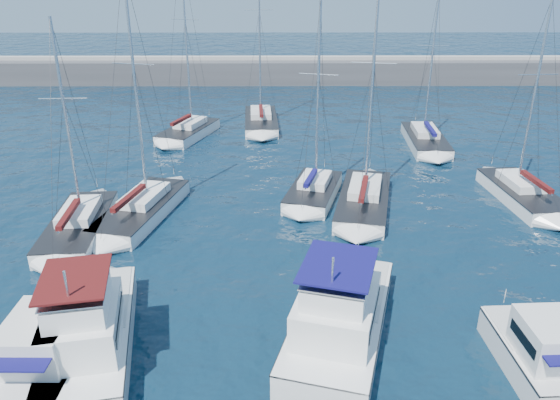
{
  "coord_description": "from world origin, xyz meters",
  "views": [
    {
      "loc": [
        0.14,
        -23.67,
        15.11
      ],
      "look_at": [
        0.28,
        4.12,
        3.0
      ],
      "focal_mm": 35.0,
      "sensor_mm": 36.0,
      "label": 1
    }
  ],
  "objects_px": {
    "sailboat_mid_c": "(314,191)",
    "motor_yacht_stbd_outer": "(537,354)",
    "sailboat_mid_d": "(364,200)",
    "sailboat_back_c": "(425,140)",
    "sailboat_mid_b": "(142,209)",
    "sailboat_mid_a": "(79,225)",
    "sailboat_mid_e": "(522,194)",
    "motor_yacht_port_inner": "(88,332)",
    "sailboat_back_b": "(261,121)",
    "motor_yacht_stbd_inner": "(339,318)",
    "sailboat_back_a": "(189,131)",
    "motor_yacht_port_outer": "(51,349)"
  },
  "relations": [
    {
      "from": "motor_yacht_port_inner",
      "to": "sailboat_mid_d",
      "type": "distance_m",
      "value": 20.29
    },
    {
      "from": "sailboat_back_b",
      "to": "sailboat_mid_d",
      "type": "bearing_deg",
      "value": -72.22
    },
    {
      "from": "sailboat_mid_e",
      "to": "sailboat_back_b",
      "type": "distance_m",
      "value": 26.46
    },
    {
      "from": "sailboat_mid_c",
      "to": "sailboat_back_a",
      "type": "relative_size",
      "value": 0.8
    },
    {
      "from": "motor_yacht_port_inner",
      "to": "sailboat_mid_d",
      "type": "height_order",
      "value": "sailboat_mid_d"
    },
    {
      "from": "motor_yacht_port_outer",
      "to": "sailboat_back_a",
      "type": "relative_size",
      "value": 0.41
    },
    {
      "from": "motor_yacht_stbd_outer",
      "to": "sailboat_mid_b",
      "type": "relative_size",
      "value": 0.36
    },
    {
      "from": "sailboat_mid_b",
      "to": "sailboat_back_a",
      "type": "relative_size",
      "value": 0.91
    },
    {
      "from": "sailboat_mid_c",
      "to": "motor_yacht_stbd_outer",
      "type": "bearing_deg",
      "value": -51.02
    },
    {
      "from": "sailboat_mid_b",
      "to": "sailboat_back_c",
      "type": "bearing_deg",
      "value": 47.13
    },
    {
      "from": "motor_yacht_port_inner",
      "to": "motor_yacht_stbd_outer",
      "type": "bearing_deg",
      "value": -14.84
    },
    {
      "from": "motor_yacht_port_outer",
      "to": "sailboat_back_b",
      "type": "xyz_separation_m",
      "value": [
        7.43,
        35.8,
        -0.4
      ]
    },
    {
      "from": "sailboat_mid_c",
      "to": "motor_yacht_port_inner",
      "type": "bearing_deg",
      "value": -106.64
    },
    {
      "from": "motor_yacht_stbd_outer",
      "to": "sailboat_mid_c",
      "type": "bearing_deg",
      "value": 111.1
    },
    {
      "from": "motor_yacht_stbd_outer",
      "to": "sailboat_back_b",
      "type": "xyz_separation_m",
      "value": [
        -11.87,
        36.2,
        -0.4
      ]
    },
    {
      "from": "sailboat_mid_d",
      "to": "sailboat_back_b",
      "type": "xyz_separation_m",
      "value": [
        -7.45,
        19.94,
        0.03
      ]
    },
    {
      "from": "sailboat_mid_b",
      "to": "sailboat_mid_d",
      "type": "relative_size",
      "value": 1.02
    },
    {
      "from": "motor_yacht_port_outer",
      "to": "sailboat_mid_a",
      "type": "relative_size",
      "value": 0.54
    },
    {
      "from": "motor_yacht_port_outer",
      "to": "sailboat_back_a",
      "type": "bearing_deg",
      "value": 89.41
    },
    {
      "from": "sailboat_mid_e",
      "to": "sailboat_back_c",
      "type": "xyz_separation_m",
      "value": [
        -3.56,
        12.51,
        -0.0
      ]
    },
    {
      "from": "sailboat_mid_b",
      "to": "sailboat_mid_e",
      "type": "relative_size",
      "value": 1.14
    },
    {
      "from": "sailboat_mid_a",
      "to": "sailboat_back_b",
      "type": "relative_size",
      "value": 0.72
    },
    {
      "from": "sailboat_mid_b",
      "to": "sailboat_back_c",
      "type": "height_order",
      "value": "sailboat_mid_b"
    },
    {
      "from": "motor_yacht_port_inner",
      "to": "sailboat_back_a",
      "type": "relative_size",
      "value": 0.56
    },
    {
      "from": "sailboat_back_c",
      "to": "sailboat_mid_a",
      "type": "bearing_deg",
      "value": -142.35
    },
    {
      "from": "sailboat_mid_d",
      "to": "sailboat_back_c",
      "type": "xyz_separation_m",
      "value": [
        7.51,
        13.55,
        -0.01
      ]
    },
    {
      "from": "motor_yacht_port_outer",
      "to": "sailboat_mid_d",
      "type": "height_order",
      "value": "sailboat_mid_d"
    },
    {
      "from": "motor_yacht_port_inner",
      "to": "sailboat_mid_d",
      "type": "bearing_deg",
      "value": 36.88
    },
    {
      "from": "sailboat_mid_c",
      "to": "sailboat_mid_e",
      "type": "relative_size",
      "value": 1.0
    },
    {
      "from": "sailboat_mid_a",
      "to": "sailboat_mid_e",
      "type": "distance_m",
      "value": 29.33
    },
    {
      "from": "motor_yacht_port_inner",
      "to": "sailboat_mid_e",
      "type": "relative_size",
      "value": 0.7
    },
    {
      "from": "sailboat_mid_c",
      "to": "sailboat_back_a",
      "type": "bearing_deg",
      "value": 141.78
    },
    {
      "from": "sailboat_back_a",
      "to": "sailboat_back_c",
      "type": "xyz_separation_m",
      "value": [
        21.69,
        -2.71,
        -0.05
      ]
    },
    {
      "from": "motor_yacht_port_inner",
      "to": "sailboat_mid_d",
      "type": "xyz_separation_m",
      "value": [
        13.63,
        15.01,
        -0.62
      ]
    },
    {
      "from": "sailboat_mid_c",
      "to": "sailboat_mid_e",
      "type": "bearing_deg",
      "value": 13.78
    },
    {
      "from": "motor_yacht_port_inner",
      "to": "sailboat_mid_b",
      "type": "distance_m",
      "value": 13.66
    },
    {
      "from": "motor_yacht_stbd_outer",
      "to": "sailboat_mid_e",
      "type": "bearing_deg",
      "value": 66.55
    },
    {
      "from": "motor_yacht_stbd_inner",
      "to": "motor_yacht_stbd_outer",
      "type": "height_order",
      "value": "motor_yacht_stbd_inner"
    },
    {
      "from": "motor_yacht_stbd_outer",
      "to": "sailboat_back_c",
      "type": "relative_size",
      "value": 0.4
    },
    {
      "from": "motor_yacht_port_inner",
      "to": "sailboat_mid_c",
      "type": "bearing_deg",
      "value": 47.02
    },
    {
      "from": "motor_yacht_stbd_inner",
      "to": "sailboat_mid_d",
      "type": "distance_m",
      "value": 14.43
    },
    {
      "from": "sailboat_mid_b",
      "to": "sailboat_mid_e",
      "type": "bearing_deg",
      "value": 18.46
    },
    {
      "from": "sailboat_mid_a",
      "to": "sailboat_back_b",
      "type": "bearing_deg",
      "value": 62.2
    },
    {
      "from": "sailboat_mid_e",
      "to": "sailboat_mid_b",
      "type": "bearing_deg",
      "value": -179.77
    },
    {
      "from": "sailboat_mid_b",
      "to": "sailboat_mid_a",
      "type": "bearing_deg",
      "value": -131.48
    },
    {
      "from": "motor_yacht_port_inner",
      "to": "sailboat_back_a",
      "type": "bearing_deg",
      "value": 80.12
    },
    {
      "from": "motor_yacht_stbd_inner",
      "to": "sailboat_mid_e",
      "type": "height_order",
      "value": "sailboat_mid_e"
    },
    {
      "from": "motor_yacht_stbd_outer",
      "to": "motor_yacht_stbd_inner",
      "type": "bearing_deg",
      "value": 161.44
    },
    {
      "from": "motor_yacht_stbd_outer",
      "to": "sailboat_mid_d",
      "type": "relative_size",
      "value": 0.37
    },
    {
      "from": "motor_yacht_port_inner",
      "to": "motor_yacht_stbd_inner",
      "type": "distance_m",
      "value": 10.49
    }
  ]
}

